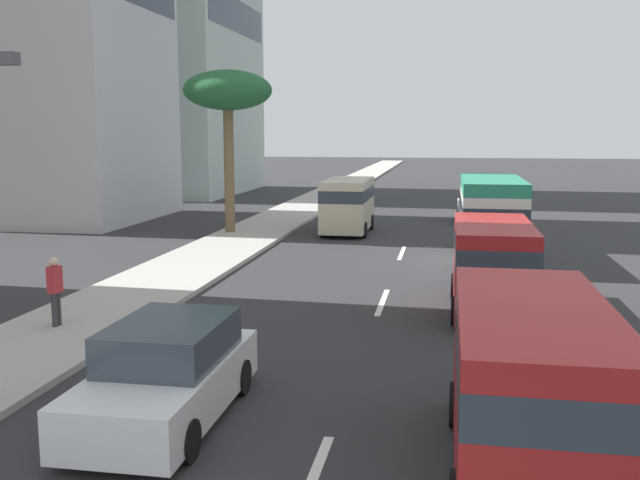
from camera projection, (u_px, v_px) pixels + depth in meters
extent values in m
plane|color=#2D2D30|center=(412.00, 228.00, 36.14)|extent=(198.00, 198.00, 0.00)
cube|color=#B2ADA3|center=(273.00, 223.00, 37.37)|extent=(162.00, 3.35, 0.15)
cube|color=silver|center=(383.00, 302.00, 20.38)|extent=(3.20, 0.16, 0.01)
cube|color=silver|center=(402.00, 253.00, 28.57)|extent=(3.20, 0.16, 0.01)
cube|color=silver|center=(491.00, 223.00, 26.63)|extent=(6.39, 2.16, 2.39)
cube|color=#268C66|center=(492.00, 185.00, 26.42)|extent=(6.39, 2.16, 0.45)
cube|color=#28333D|center=(491.00, 211.00, 26.56)|extent=(6.40, 2.16, 0.80)
cylinder|color=black|center=(461.00, 242.00, 28.76)|extent=(0.84, 0.26, 0.84)
cylinder|color=black|center=(514.00, 243.00, 28.41)|extent=(0.84, 0.26, 0.84)
cylinder|color=black|center=(462.00, 258.00, 25.15)|extent=(0.84, 0.26, 0.84)
cylinder|color=black|center=(523.00, 259.00, 24.80)|extent=(0.84, 0.26, 0.84)
cube|color=#A51E1E|center=(492.00, 264.00, 19.10)|extent=(4.91, 1.97, 2.19)
cube|color=#2D3842|center=(493.00, 246.00, 19.03)|extent=(4.92, 1.97, 0.53)
cylinder|color=black|center=(455.00, 286.00, 20.84)|extent=(0.72, 0.24, 0.72)
cylinder|color=black|center=(522.00, 288.00, 20.51)|extent=(0.72, 0.24, 0.72)
cylinder|color=black|center=(456.00, 310.00, 17.97)|extent=(0.72, 0.24, 0.72)
cylinder|color=black|center=(534.00, 314.00, 17.64)|extent=(0.72, 0.24, 0.72)
cube|color=#A51E1E|center=(531.00, 384.00, 9.95)|extent=(5.25, 2.04, 2.25)
cube|color=#2D3842|center=(533.00, 349.00, 9.88)|extent=(5.26, 2.04, 0.54)
cylinder|color=black|center=(457.00, 404.00, 11.79)|extent=(0.72, 0.24, 0.72)
cylinder|color=black|center=(581.00, 412.00, 11.46)|extent=(0.72, 0.24, 0.72)
cube|color=beige|center=(348.00, 204.00, 34.14)|extent=(4.85, 1.99, 2.34)
cube|color=#2D3842|center=(348.00, 193.00, 34.06)|extent=(4.86, 2.00, 0.56)
cylinder|color=black|center=(364.00, 230.00, 32.70)|extent=(0.72, 0.24, 0.72)
cylinder|color=black|center=(323.00, 229.00, 33.03)|extent=(0.72, 0.24, 0.72)
cylinder|color=black|center=(371.00, 222.00, 35.54)|extent=(0.72, 0.24, 0.72)
cylinder|color=black|center=(333.00, 221.00, 35.87)|extent=(0.72, 0.24, 0.72)
cube|color=white|center=(167.00, 387.00, 11.96)|extent=(4.51, 1.89, 0.80)
cube|color=#38424C|center=(170.00, 340.00, 12.08)|extent=(2.48, 1.74, 0.66)
cylinder|color=black|center=(187.00, 441.00, 10.49)|extent=(0.64, 0.22, 0.64)
cylinder|color=black|center=(76.00, 432.00, 10.79)|extent=(0.64, 0.22, 0.64)
cylinder|color=black|center=(241.00, 377.00, 13.21)|extent=(0.64, 0.22, 0.64)
cylinder|color=black|center=(151.00, 372.00, 13.51)|extent=(0.64, 0.22, 0.64)
cube|color=silver|center=(475.00, 209.00, 39.36)|extent=(4.79, 1.79, 0.78)
cube|color=#38424C|center=(475.00, 197.00, 39.02)|extent=(2.64, 1.65, 0.63)
cylinder|color=black|center=(459.00, 211.00, 40.98)|extent=(0.64, 0.22, 0.64)
cylinder|color=black|center=(488.00, 211.00, 40.70)|extent=(0.64, 0.22, 0.64)
cylinder|color=black|center=(459.00, 217.00, 38.09)|extent=(0.64, 0.22, 0.64)
cylinder|color=black|center=(491.00, 217.00, 37.80)|extent=(0.64, 0.22, 0.64)
cylinder|color=#333338|center=(54.00, 310.00, 17.21)|extent=(0.14, 0.14, 0.81)
cylinder|color=#333338|center=(58.00, 308.00, 17.37)|extent=(0.14, 0.14, 0.81)
cube|color=red|center=(55.00, 280.00, 17.18)|extent=(0.35, 0.27, 0.64)
sphere|color=beige|center=(54.00, 262.00, 17.12)|extent=(0.22, 0.22, 0.22)
cylinder|color=brown|center=(229.00, 168.00, 33.29)|extent=(0.47, 0.47, 5.86)
ellipsoid|color=#236033|center=(228.00, 90.00, 32.76)|extent=(4.02, 4.02, 1.81)
cube|color=#2D3847|center=(237.00, 16.00, 54.36)|extent=(13.87, 0.08, 2.47)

